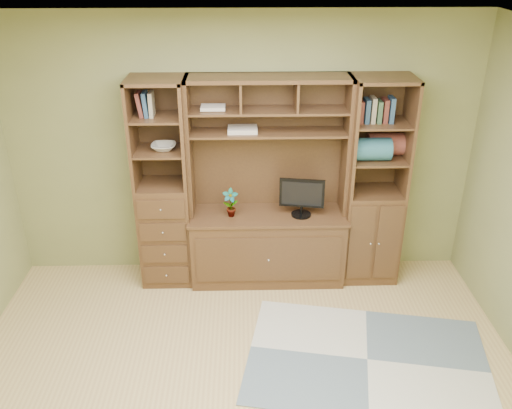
{
  "coord_description": "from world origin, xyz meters",
  "views": [
    {
      "loc": [
        0.01,
        -2.93,
        3.15
      ],
      "look_at": [
        0.12,
        1.2,
        1.1
      ],
      "focal_mm": 38.0,
      "sensor_mm": 36.0,
      "label": 1
    }
  ],
  "objects_px": {
    "center_hutch": "(268,186)",
    "right_tower": "(375,184)",
    "left_tower": "(163,186)",
    "monitor": "(302,191)"
  },
  "relations": [
    {
      "from": "center_hutch",
      "to": "right_tower",
      "type": "height_order",
      "value": "same"
    },
    {
      "from": "left_tower",
      "to": "right_tower",
      "type": "bearing_deg",
      "value": 0.0
    },
    {
      "from": "center_hutch",
      "to": "monitor",
      "type": "distance_m",
      "value": 0.32
    },
    {
      "from": "left_tower",
      "to": "right_tower",
      "type": "xyz_separation_m",
      "value": [
        2.02,
        0.0,
        0.0
      ]
    },
    {
      "from": "center_hutch",
      "to": "monitor",
      "type": "bearing_deg",
      "value": -6.24
    },
    {
      "from": "left_tower",
      "to": "monitor",
      "type": "relative_size",
      "value": 3.92
    },
    {
      "from": "right_tower",
      "to": "monitor",
      "type": "distance_m",
      "value": 0.71
    },
    {
      "from": "center_hutch",
      "to": "monitor",
      "type": "height_order",
      "value": "center_hutch"
    },
    {
      "from": "center_hutch",
      "to": "left_tower",
      "type": "xyz_separation_m",
      "value": [
        -1.0,
        0.04,
        0.0
      ]
    },
    {
      "from": "center_hutch",
      "to": "monitor",
      "type": "xyz_separation_m",
      "value": [
        0.32,
        -0.03,
        -0.03
      ]
    }
  ]
}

